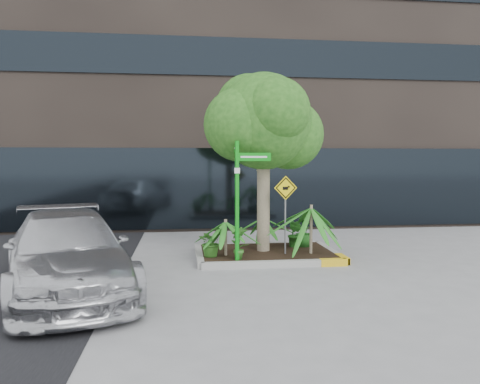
{
  "coord_description": "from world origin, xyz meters",
  "views": [
    {
      "loc": [
        -1.78,
        -10.59,
        2.34
      ],
      "look_at": [
        -0.45,
        0.2,
        1.58
      ],
      "focal_mm": 35.0,
      "sensor_mm": 36.0,
      "label": 1
    }
  ],
  "objects": [
    {
      "name": "tree",
      "position": [
        0.13,
        0.39,
        3.23
      ],
      "size": [
        2.94,
        2.61,
        4.42
      ],
      "color": "#9B9270",
      "rests_on": "ground"
    },
    {
      "name": "palm_front",
      "position": [
        1.18,
        -0.11,
        1.21
      ],
      "size": [
        1.28,
        1.28,
        1.42
      ],
      "color": "#9B9270",
      "rests_on": "ground"
    },
    {
      "name": "parked_car",
      "position": [
        -3.8,
        -2.17,
        0.7
      ],
      "size": [
        3.32,
        5.2,
        1.4
      ],
      "primitive_type": "imported",
      "rotation": [
        0.0,
        0.0,
        0.3
      ],
      "color": "silver",
      "rests_on": "ground"
    },
    {
      "name": "ground",
      "position": [
        0.0,
        0.0,
        0.0
      ],
      "size": [
        80.0,
        80.0,
        0.0
      ],
      "primitive_type": "plane",
      "color": "gray",
      "rests_on": "ground"
    },
    {
      "name": "palm_back",
      "position": [
        0.25,
        1.04,
        0.85
      ],
      "size": [
        0.85,
        0.85,
        0.94
      ],
      "color": "#9B9270",
      "rests_on": "ground"
    },
    {
      "name": "street_sign_post",
      "position": [
        -0.57,
        -0.57,
        1.69
      ],
      "size": [
        0.82,
        0.8,
        2.73
      ],
      "rotation": [
        0.0,
        0.0,
        0.08
      ],
      "color": "#0C8C14",
      "rests_on": "ground"
    },
    {
      "name": "building",
      "position": [
        0.5,
        8.5,
        7.5
      ],
      "size": [
        18.0,
        8.0,
        15.0
      ],
      "primitive_type": "cube",
      "color": "#2D2621",
      "rests_on": "ground"
    },
    {
      "name": "shrub_b",
      "position": [
        1.24,
        0.75,
        0.54
      ],
      "size": [
        0.55,
        0.55,
        0.79
      ],
      "primitive_type": "imported",
      "rotation": [
        0.0,
        0.0,
        1.84
      ],
      "color": "#1E5B1B",
      "rests_on": "planter"
    },
    {
      "name": "cattle_sign",
      "position": [
        0.57,
        -0.08,
        1.37
      ],
      "size": [
        0.55,
        0.09,
        1.81
      ],
      "rotation": [
        0.0,
        0.0,
        0.13
      ],
      "color": "slate",
      "rests_on": "ground"
    },
    {
      "name": "shrub_d",
      "position": [
        0.99,
        0.7,
        0.48
      ],
      "size": [
        0.51,
        0.51,
        0.67
      ],
      "primitive_type": "imported",
      "rotation": [
        0.0,
        0.0,
        5.36
      ],
      "color": "#1F5919",
      "rests_on": "planter"
    },
    {
      "name": "shrub_c",
      "position": [
        -0.56,
        -0.55,
        0.52
      ],
      "size": [
        0.49,
        0.49,
        0.73
      ],
      "primitive_type": "imported",
      "rotation": [
        0.0,
        0.0,
        3.48
      ],
      "color": "#2F6C21",
      "rests_on": "planter"
    },
    {
      "name": "planter",
      "position": [
        0.23,
        0.27,
        0.1
      ],
      "size": [
        3.35,
        2.36,
        0.15
      ],
      "color": "#9E9E99",
      "rests_on": "ground"
    },
    {
      "name": "palm_left",
      "position": [
        -0.81,
        -0.09,
        0.92
      ],
      "size": [
        0.93,
        0.93,
        1.03
      ],
      "color": "#9B9270",
      "rests_on": "ground"
    },
    {
      "name": "shrub_a",
      "position": [
        -1.15,
        -0.17,
        0.49
      ],
      "size": [
        0.85,
        0.85,
        0.67
      ],
      "primitive_type": "imported",
      "rotation": [
        0.0,
        0.0,
        0.71
      ],
      "color": "#285E1A",
      "rests_on": "planter"
    }
  ]
}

